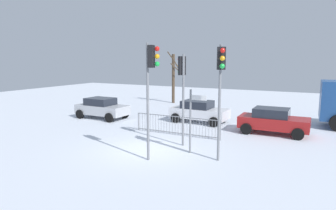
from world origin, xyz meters
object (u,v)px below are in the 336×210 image
car_red_near (273,120)px  bare_tree_left (174,77)px  traffic_light_mid_left (221,77)px  traffic_light_rear_left (182,79)px  car_silver_mid (102,108)px  car_white_far (199,111)px  traffic_light_mid_right (151,75)px  direction_sign_post (192,118)px

car_red_near → bare_tree_left: bare_tree_left is taller
traffic_light_mid_left → bare_tree_left: 17.07m
traffic_light_mid_left → bare_tree_left: size_ratio=0.97×
traffic_light_mid_left → car_red_near: bearing=-129.0°
car_red_near → bare_tree_left: (-10.49, 8.31, 1.77)m
traffic_light_rear_left → car_silver_mid: traffic_light_rear_left is taller
traffic_light_mid_left → car_silver_mid: traffic_light_mid_left is taller
car_white_far → car_silver_mid: size_ratio=1.00×
car_white_far → car_red_near: size_ratio=1.01×
traffic_light_mid_right → car_silver_mid: (-7.83, 6.18, -2.81)m
traffic_light_rear_left → traffic_light_mid_right: 2.72m
traffic_light_mid_right → car_white_far: size_ratio=1.27×
traffic_light_rear_left → traffic_light_mid_right: size_ratio=0.91×
car_silver_mid → car_red_near: same height
traffic_light_mid_left → car_silver_mid: (-10.40, 5.04, -2.75)m
traffic_light_rear_left → direction_sign_post: (0.96, -1.02, -1.64)m
traffic_light_mid_right → car_silver_mid: 10.36m
direction_sign_post → bare_tree_left: size_ratio=0.59×
traffic_light_rear_left → car_white_far: traffic_light_rear_left is taller
car_white_far → bare_tree_left: 9.40m
traffic_light_mid_left → car_white_far: (-3.68, 6.94, -2.75)m
traffic_light_mid_right → bare_tree_left: 16.87m
traffic_light_rear_left → car_white_far: (-1.25, 5.40, -2.51)m
car_white_far → direction_sign_post: bearing=-69.3°
car_red_near → traffic_light_mid_left: bearing=-102.2°
traffic_light_mid_left → direction_sign_post: bearing=-47.2°
car_white_far → bare_tree_left: bare_tree_left is taller
traffic_light_mid_right → car_white_far: (-1.11, 8.09, -2.81)m
traffic_light_rear_left → bare_tree_left: (-6.82, 12.76, -0.74)m
car_silver_mid → direction_sign_post: bearing=-25.2°
direction_sign_post → traffic_light_mid_right: bearing=-124.1°
traffic_light_rear_left → direction_sign_post: bearing=-98.3°
traffic_light_rear_left → car_red_near: 6.29m
bare_tree_left → traffic_light_mid_left: bearing=-57.1°
direction_sign_post → car_white_far: bearing=108.5°
direction_sign_post → traffic_light_mid_left: bearing=-20.5°
traffic_light_mid_right → car_silver_mid: bearing=-140.2°
car_white_far → traffic_light_mid_right: bearing=-80.6°
traffic_light_rear_left → direction_sign_post: size_ratio=1.54×
direction_sign_post → car_silver_mid: bearing=152.7°
traffic_light_mid_right → bare_tree_left: (-6.68, 15.46, -1.04)m
traffic_light_mid_right → car_red_near: (3.81, 7.15, -2.81)m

